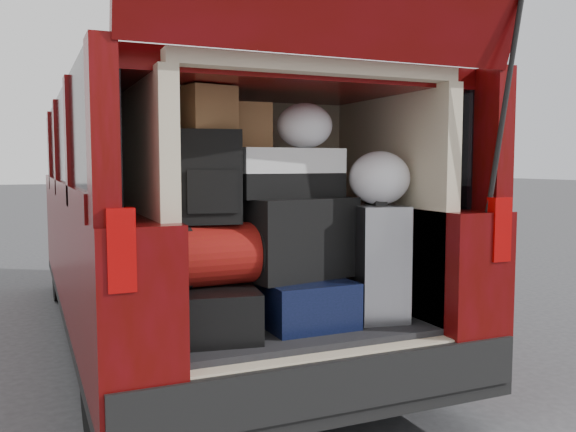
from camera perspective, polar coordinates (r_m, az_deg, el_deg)
name	(u,v)px	position (r m, az deg, el deg)	size (l,w,h in m)	color
minivan	(197,220)	(4.56, -8.51, -0.36)	(1.90, 5.35, 2.77)	black
load_floor	(279,369)	(3.21, -0.84, -14.15)	(1.24, 1.05, 0.55)	black
black_hardshell	(209,309)	(2.84, -7.41, -8.64)	(0.40, 0.55, 0.22)	black
navy_hardshell	(300,300)	(3.00, 1.14, -7.89)	(0.41, 0.50, 0.22)	black
silver_roller	(375,261)	(3.11, 8.14, -4.21)	(0.24, 0.38, 0.57)	silver
red_duffel	(220,254)	(2.81, -6.34, -3.55)	(0.43, 0.28, 0.28)	maroon
black_soft_case	(296,237)	(2.99, 0.80, -2.01)	(0.54, 0.32, 0.39)	black
backpack	(207,177)	(2.77, -7.59, 3.65)	(0.29, 0.18, 0.42)	black
twotone_duffel	(285,173)	(2.99, -0.28, 4.05)	(0.53, 0.28, 0.24)	white
grocery_sack_lower	(208,108)	(2.82, -7.46, 9.95)	(0.22, 0.18, 0.20)	brown
grocery_sack_upper	(245,126)	(2.98, -4.00, 8.42)	(0.22, 0.18, 0.22)	brown
plastic_bag_center	(305,126)	(3.03, 1.56, 8.43)	(0.28, 0.26, 0.22)	white
plastic_bag_right	(379,178)	(3.06, 8.56, 3.53)	(0.31, 0.29, 0.27)	white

